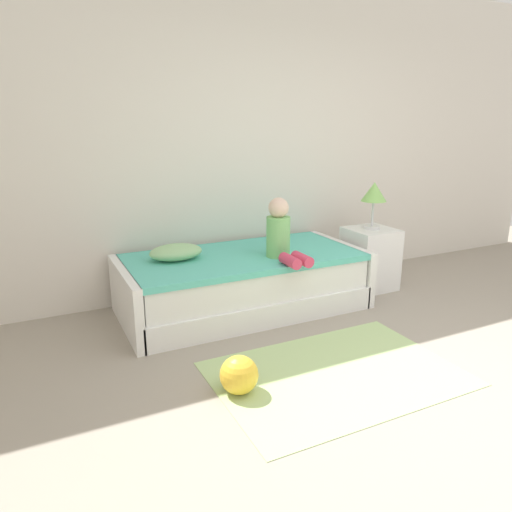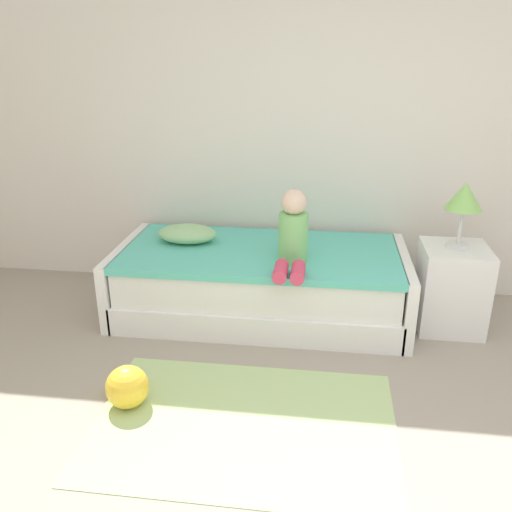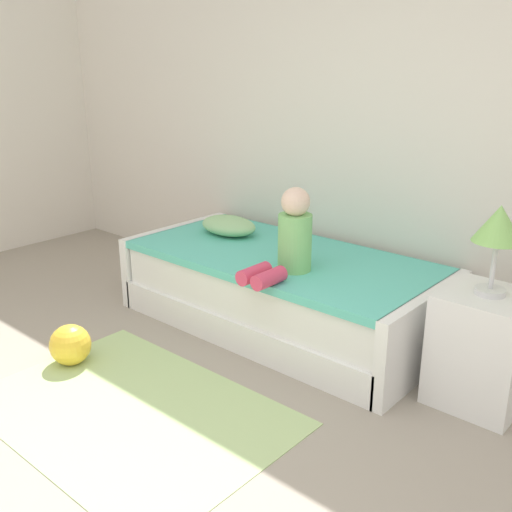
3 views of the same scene
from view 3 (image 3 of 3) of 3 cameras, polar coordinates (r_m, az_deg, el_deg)
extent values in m
cube|color=silver|center=(3.82, 16.15, 14.01)|extent=(7.20, 0.10, 2.90)
cube|color=white|center=(3.98, 2.38, -5.27)|extent=(2.00, 1.00, 0.20)
cube|color=white|center=(3.89, 2.42, -2.25)|extent=(1.94, 0.94, 0.25)
cube|color=#59C6B2|center=(3.84, 2.45, -0.16)|extent=(1.98, 0.98, 0.05)
cube|color=white|center=(4.59, -7.56, -0.11)|extent=(0.07, 1.00, 0.50)
cube|color=white|center=(3.43, 15.89, -7.34)|extent=(0.07, 1.00, 0.50)
cube|color=white|center=(3.27, 20.88, -8.29)|extent=(0.44, 0.44, 0.60)
cylinder|color=silver|center=(3.15, 21.53, -3.16)|extent=(0.15, 0.15, 0.03)
cylinder|color=silver|center=(3.10, 21.83, -0.84)|extent=(0.02, 0.02, 0.24)
cone|color=#8CCC66|center=(3.04, 22.30, 2.89)|extent=(0.24, 0.24, 0.18)
cylinder|color=#7FC672|center=(3.51, 3.74, 1.30)|extent=(0.20, 0.20, 0.34)
sphere|color=beige|center=(3.44, 3.82, 5.22)|extent=(0.17, 0.17, 0.17)
cylinder|color=#D83F60|center=(3.36, -0.18, -1.70)|extent=(0.09, 0.22, 0.09)
cylinder|color=#D83F60|center=(3.29, 1.26, -2.14)|extent=(0.09, 0.22, 0.09)
ellipsoid|color=#99CC8C|center=(4.24, -2.65, 2.95)|extent=(0.44, 0.30, 0.13)
sphere|color=yellow|center=(3.65, -17.39, -8.13)|extent=(0.24, 0.24, 0.24)
cube|color=#B2D189|center=(3.18, -11.88, -14.32)|extent=(1.60, 1.10, 0.01)
camera|label=1|loc=(3.97, -60.43, 7.95)|focal=33.30mm
camera|label=2|loc=(1.98, -73.25, 10.33)|focal=37.53mm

